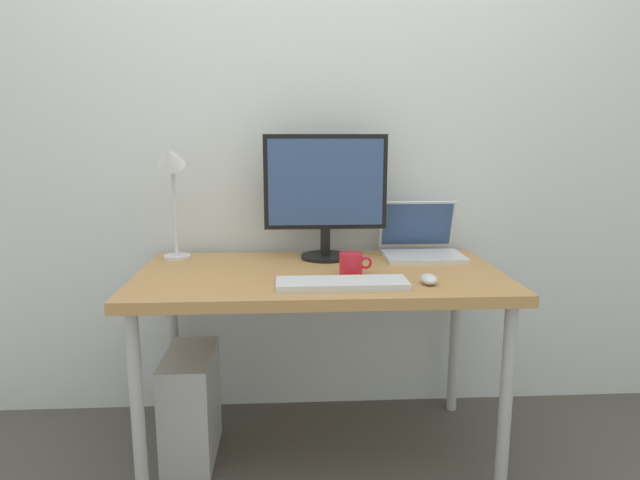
{
  "coord_description": "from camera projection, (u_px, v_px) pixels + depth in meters",
  "views": [
    {
      "loc": [
        -0.11,
        -1.99,
        1.23
      ],
      "look_at": [
        0.0,
        0.0,
        0.85
      ],
      "focal_mm": 30.98,
      "sensor_mm": 36.0,
      "label": 1
    }
  ],
  "objects": [
    {
      "name": "back_wall",
      "position": [
        314.0,
        117.0,
        2.35
      ],
      "size": [
        4.4,
        0.04,
        2.6
      ],
      "primitive_type": "cube",
      "color": "silver",
      "rests_on": "ground_plane"
    },
    {
      "name": "keyboard",
      "position": [
        342.0,
        284.0,
        1.84
      ],
      "size": [
        0.44,
        0.14,
        0.02
      ],
      "primitive_type": "cube",
      "color": "silver",
      "rests_on": "desk"
    },
    {
      "name": "desk",
      "position": [
        320.0,
        288.0,
        2.06
      ],
      "size": [
        1.35,
        0.71,
        0.73
      ],
      "color": "#B7844C",
      "rests_on": "ground_plane"
    },
    {
      "name": "monitor",
      "position": [
        325.0,
        190.0,
        2.22
      ],
      "size": [
        0.5,
        0.2,
        0.5
      ],
      "color": "black",
      "rests_on": "desk"
    },
    {
      "name": "laptop",
      "position": [
        421.0,
        243.0,
        2.3
      ],
      "size": [
        0.32,
        0.28,
        0.22
      ],
      "color": "silver",
      "rests_on": "desk"
    },
    {
      "name": "mouse",
      "position": [
        429.0,
        279.0,
        1.88
      ],
      "size": [
        0.06,
        0.09,
        0.03
      ],
      "primitive_type": "ellipsoid",
      "color": "silver",
      "rests_on": "desk"
    },
    {
      "name": "coffee_mug",
      "position": [
        351.0,
        264.0,
        1.99
      ],
      "size": [
        0.12,
        0.08,
        0.08
      ],
      "color": "red",
      "rests_on": "desk"
    },
    {
      "name": "computer_tower",
      "position": [
        191.0,
        406.0,
        2.11
      ],
      "size": [
        0.18,
        0.36,
        0.42
      ],
      "primitive_type": "cube",
      "color": "#B2B2B7",
      "rests_on": "ground_plane"
    },
    {
      "name": "desk_lamp",
      "position": [
        171.0,
        175.0,
        2.17
      ],
      "size": [
        0.11,
        0.16,
        0.48
      ],
      "color": "silver",
      "rests_on": "desk"
    },
    {
      "name": "ground_plane",
      "position": [
        320.0,
        449.0,
        2.19
      ],
      "size": [
        6.0,
        6.0,
        0.0
      ],
      "primitive_type": "plane",
      "color": "#4C4742"
    }
  ]
}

